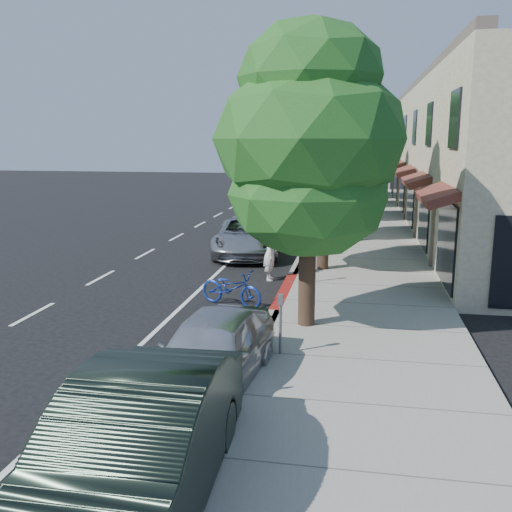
% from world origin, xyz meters
% --- Properties ---
extents(ground, '(120.00, 120.00, 0.00)m').
position_xyz_m(ground, '(0.00, 0.00, 0.00)').
color(ground, black).
rests_on(ground, ground).
extents(sidewalk, '(4.60, 56.00, 0.15)m').
position_xyz_m(sidewalk, '(2.30, 8.00, 0.07)').
color(sidewalk, gray).
rests_on(sidewalk, ground).
extents(curb, '(0.30, 56.00, 0.15)m').
position_xyz_m(curb, '(0.00, 8.00, 0.07)').
color(curb, '#9E998E').
rests_on(curb, ground).
extents(curb_red_segment, '(0.32, 4.00, 0.15)m').
position_xyz_m(curb_red_segment, '(0.00, 1.00, 0.07)').
color(curb_red_segment, maroon).
rests_on(curb_red_segment, ground).
extents(storefront_building, '(10.00, 36.00, 7.00)m').
position_xyz_m(storefront_building, '(9.60, 18.00, 3.50)').
color(storefront_building, beige).
rests_on(storefront_building, ground).
extents(street_tree_0, '(4.34, 4.34, 7.07)m').
position_xyz_m(street_tree_0, '(0.90, -2.00, 4.36)').
color(street_tree_0, black).
rests_on(street_tree_0, ground).
extents(street_tree_1, '(4.65, 4.65, 7.55)m').
position_xyz_m(street_tree_1, '(0.90, 4.00, 4.65)').
color(street_tree_1, black).
rests_on(street_tree_1, ground).
extents(street_tree_2, '(3.75, 3.75, 6.48)m').
position_xyz_m(street_tree_2, '(0.90, 10.00, 4.05)').
color(street_tree_2, black).
rests_on(street_tree_2, ground).
extents(street_tree_3, '(4.33, 4.33, 7.09)m').
position_xyz_m(street_tree_3, '(0.90, 16.00, 4.38)').
color(street_tree_3, black).
rests_on(street_tree_3, ground).
extents(street_tree_4, '(3.95, 3.95, 7.14)m').
position_xyz_m(street_tree_4, '(0.90, 22.00, 4.50)').
color(street_tree_4, black).
rests_on(street_tree_4, ground).
extents(street_tree_5, '(5.26, 5.26, 7.68)m').
position_xyz_m(street_tree_5, '(0.90, 28.00, 4.62)').
color(street_tree_5, black).
rests_on(street_tree_5, ground).
extents(cyclist, '(0.49, 0.68, 1.77)m').
position_xyz_m(cyclist, '(-0.70, 2.71, 0.88)').
color(cyclist, white).
rests_on(cyclist, ground).
extents(bicycle, '(2.02, 1.31, 1.00)m').
position_xyz_m(bicycle, '(-1.29, -0.34, 0.50)').
color(bicycle, navy).
rests_on(bicycle, ground).
extents(silver_suv, '(3.04, 5.53, 1.47)m').
position_xyz_m(silver_suv, '(-2.20, 6.67, 0.73)').
color(silver_suv, '#ABACB0').
rests_on(silver_suv, ground).
extents(dark_sedan, '(1.77, 4.89, 1.60)m').
position_xyz_m(dark_sedan, '(-2.20, 12.75, 0.80)').
color(dark_sedan, black).
rests_on(dark_sedan, ground).
extents(white_pickup, '(2.51, 5.98, 1.73)m').
position_xyz_m(white_pickup, '(-1.19, 16.04, 0.86)').
color(white_pickup, silver).
rests_on(white_pickup, ground).
extents(dark_suv_far, '(2.24, 4.71, 1.56)m').
position_xyz_m(dark_suv_far, '(-0.55, 21.95, 0.78)').
color(dark_suv_far, black).
rests_on(dark_suv_far, ground).
extents(near_car_a, '(1.99, 4.22, 1.39)m').
position_xyz_m(near_car_a, '(-0.50, -5.50, 0.70)').
color(near_car_a, silver).
rests_on(near_car_a, ground).
extents(near_car_b, '(1.92, 5.10, 1.66)m').
position_xyz_m(near_car_b, '(-0.50, -9.14, 0.83)').
color(near_car_b, black).
rests_on(near_car_b, ground).
extents(pedestrian, '(0.92, 0.76, 1.70)m').
position_xyz_m(pedestrian, '(1.89, 9.83, 1.00)').
color(pedestrian, black).
rests_on(pedestrian, sidewalk).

